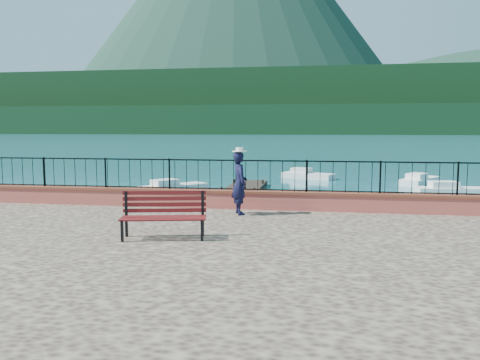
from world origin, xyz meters
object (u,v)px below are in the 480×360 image
(person, at_px, (240,183))
(boat_2, at_px, (455,188))
(boat_1, at_px, (381,210))
(boat_4, at_px, (308,173))
(boat_0, at_px, (137,202))
(boat_5, at_px, (420,178))
(park_bench, at_px, (164,225))
(boat_3, at_px, (174,185))

(person, distance_m, boat_2, 17.39)
(person, height_order, boat_1, person)
(boat_4, bearing_deg, boat_2, -15.88)
(boat_0, xyz_separation_m, boat_4, (7.45, 15.15, 0.00))
(boat_4, bearing_deg, boat_5, 8.89)
(boat_2, height_order, boat_5, same)
(person, xyz_separation_m, boat_0, (-5.81, 6.49, -1.73))
(boat_0, height_order, boat_4, same)
(person, xyz_separation_m, boat_1, (4.85, 6.01, -1.73))
(boat_2, bearing_deg, boat_0, -159.35)
(park_bench, bearing_deg, boat_4, 71.82)
(park_bench, xyz_separation_m, boat_2, (11.17, 17.48, -1.12))
(boat_1, bearing_deg, boat_3, 167.36)
(boat_2, distance_m, boat_4, 11.16)
(boat_3, relative_size, boat_4, 1.05)
(boat_4, bearing_deg, boat_0, -90.12)
(boat_3, height_order, boat_4, same)
(boat_0, relative_size, boat_3, 0.88)
(person, relative_size, boat_3, 0.46)
(boat_2, bearing_deg, boat_5, 93.43)
(boat_1, bearing_deg, boat_0, -162.74)
(park_bench, xyz_separation_m, boat_5, (10.38, 22.63, -1.12))
(boat_3, bearing_deg, boat_2, -43.80)
(boat_3, distance_m, boat_4, 11.61)
(park_bench, distance_m, boat_4, 25.14)
(boat_5, bearing_deg, boat_3, 145.26)
(boat_0, height_order, boat_2, same)
(boat_0, height_order, boat_1, same)
(boat_3, height_order, boat_5, same)
(park_bench, bearing_deg, boat_5, 53.75)
(boat_0, xyz_separation_m, boat_3, (-0.25, 6.46, 0.00))
(boat_2, distance_m, boat_5, 5.20)
(boat_0, distance_m, boat_4, 16.88)
(boat_2, bearing_deg, boat_3, 179.01)
(park_bench, distance_m, boat_0, 10.88)
(park_bench, relative_size, boat_3, 0.50)
(person, distance_m, boat_3, 14.40)
(boat_3, bearing_deg, boat_1, -80.61)
(park_bench, bearing_deg, boat_3, 94.93)
(boat_0, relative_size, boat_2, 0.86)
(boat_2, xyz_separation_m, boat_3, (-16.00, -1.22, 0.00))
(boat_2, relative_size, boat_4, 1.07)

